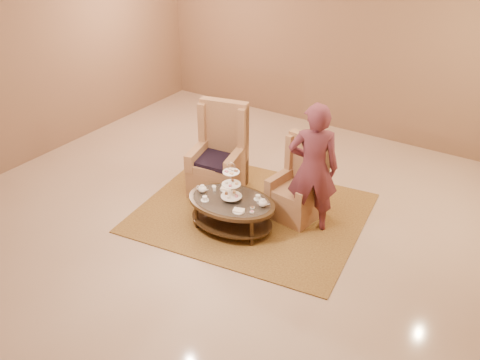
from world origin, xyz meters
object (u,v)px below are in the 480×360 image
Objects in this scene: tea_table at (231,205)px; person at (313,169)px; armchair_left at (220,162)px; armchair_right at (299,190)px.

person is (0.89, 0.63, 0.55)m from tea_table.
armchair_left reaches higher than tea_table.
armchair_left is 0.75× the size of person.
person is at bearing -30.04° from armchair_right.
person is at bearing -20.20° from armchair_left.
tea_table is 1.22m from person.
armchair_right is at bearing 50.08° from tea_table.
armchair_left is at bearing -34.90° from person.
armchair_right reaches higher than tea_table.
person reaches higher than tea_table.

